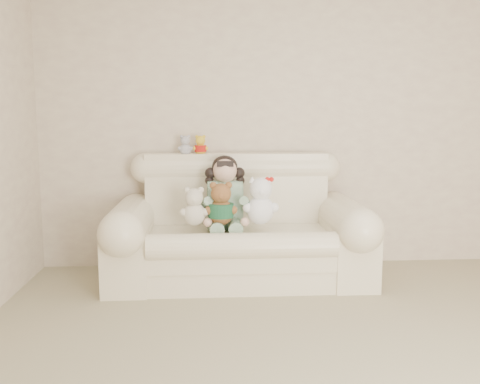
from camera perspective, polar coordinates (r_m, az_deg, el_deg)
name	(u,v)px	position (r m, az deg, el deg)	size (l,w,h in m)	color
wall_back	(294,121)	(4.72, 5.91, 7.71)	(4.50, 4.50, 0.00)	beige
sofa	(239,219)	(4.23, -0.09, -2.96)	(2.10, 0.95, 1.03)	#FFEECD
seated_child	(225,192)	(4.27, -1.66, 0.03)	(0.37, 0.45, 0.62)	#30793F
brown_teddy	(221,199)	(4.05, -2.10, -0.83)	(0.25, 0.20, 0.40)	brown
white_cat	(261,196)	(4.08, 2.27, -0.41)	(0.29, 0.22, 0.45)	white
cream_teddy	(194,203)	(4.05, -5.04, -1.17)	(0.23, 0.17, 0.35)	beige
yellow_mini_bear	(200,143)	(4.51, -4.35, 5.34)	(0.13, 0.10, 0.21)	yellow
grey_mini_plush	(185,143)	(4.51, -6.02, 5.31)	(0.13, 0.10, 0.21)	#AFAFB6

